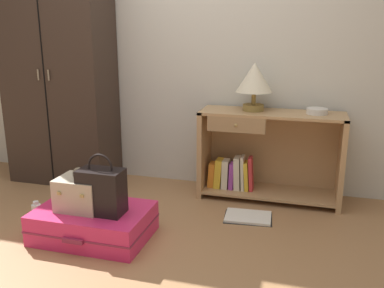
# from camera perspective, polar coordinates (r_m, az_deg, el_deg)

# --- Properties ---
(ground_plane) EXTENTS (9.00, 9.00, 0.00)m
(ground_plane) POSITION_cam_1_polar(r_m,az_deg,el_deg) (2.74, -10.11, -14.97)
(ground_plane) COLOR #9E7047
(back_wall) EXTENTS (6.40, 0.10, 2.60)m
(back_wall) POSITION_cam_1_polar(r_m,az_deg,el_deg) (3.77, -0.85, 14.23)
(back_wall) COLOR beige
(back_wall) RESTS_ON ground_plane
(wardrobe) EXTENTS (0.93, 0.47, 2.00)m
(wardrobe) POSITION_cam_1_polar(r_m,az_deg,el_deg) (3.98, -17.53, 9.25)
(wardrobe) COLOR #33261E
(wardrobe) RESTS_ON ground_plane
(bookshelf) EXTENTS (1.15, 0.39, 0.73)m
(bookshelf) POSITION_cam_1_polar(r_m,az_deg,el_deg) (3.53, 9.65, -1.56)
(bookshelf) COLOR tan
(bookshelf) RESTS_ON ground_plane
(table_lamp) EXTENTS (0.29, 0.29, 0.38)m
(table_lamp) POSITION_cam_1_polar(r_m,az_deg,el_deg) (3.42, 8.44, 8.64)
(table_lamp) COLOR olive
(table_lamp) RESTS_ON bookshelf
(bowl) EXTENTS (0.16, 0.16, 0.04)m
(bowl) POSITION_cam_1_polar(r_m,az_deg,el_deg) (3.42, 16.57, 4.28)
(bowl) COLOR silver
(bowl) RESTS_ON bookshelf
(suitcase_large) EXTENTS (0.76, 0.53, 0.21)m
(suitcase_large) POSITION_cam_1_polar(r_m,az_deg,el_deg) (2.97, -13.16, -10.35)
(suitcase_large) COLOR #DB2860
(suitcase_large) RESTS_ON ground_plane
(train_case) EXTENTS (0.30, 0.25, 0.29)m
(train_case) POSITION_cam_1_polar(r_m,az_deg,el_deg) (2.91, -14.79, -6.43)
(train_case) COLOR #B7A88E
(train_case) RESTS_ON suitcase_large
(handbag) EXTENTS (0.29, 0.17, 0.40)m
(handbag) POSITION_cam_1_polar(r_m,az_deg,el_deg) (2.80, -12.13, -6.22)
(handbag) COLOR black
(handbag) RESTS_ON suitcase_large
(bottle) EXTENTS (0.07, 0.07, 0.18)m
(bottle) POSITION_cam_1_polar(r_m,az_deg,el_deg) (3.27, -20.26, -8.90)
(bottle) COLOR white
(bottle) RESTS_ON ground_plane
(open_book_on_floor) EXTENTS (0.38, 0.29, 0.02)m
(open_book_on_floor) POSITION_cam_1_polar(r_m,az_deg,el_deg) (3.23, 7.60, -9.76)
(open_book_on_floor) COLOR white
(open_book_on_floor) RESTS_ON ground_plane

